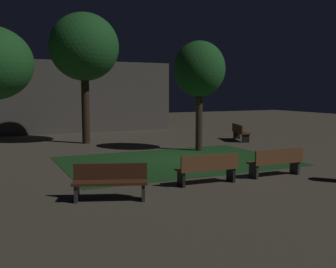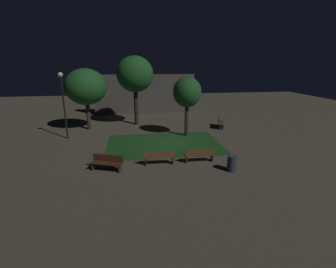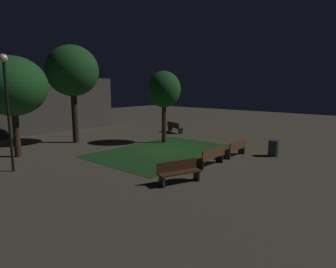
{
  "view_description": "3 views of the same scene",
  "coord_description": "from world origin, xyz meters",
  "px_view_note": "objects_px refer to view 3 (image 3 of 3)",
  "views": [
    {
      "loc": [
        -6.92,
        -13.43,
        2.66
      ],
      "look_at": [
        -0.4,
        0.5,
        0.96
      ],
      "focal_mm": 42.05,
      "sensor_mm": 36.0,
      "label": 1
    },
    {
      "loc": [
        -2.75,
        -17.5,
        5.86
      ],
      "look_at": [
        -0.15,
        -0.26,
        0.78
      ],
      "focal_mm": 26.3,
      "sensor_mm": 36.0,
      "label": 2
    },
    {
      "loc": [
        -12.77,
        -11.18,
        3.79
      ],
      "look_at": [
        0.53,
        0.34,
        0.87
      ],
      "focal_mm": 30.62,
      "sensor_mm": 36.0,
      "label": 3
    }
  ],
  "objects_px": {
    "tree_back_right": "(12,86)",
    "lamp_post_near_wall": "(7,95)",
    "bench_by_lamp": "(212,156)",
    "trash_bin": "(273,148)",
    "tree_left_canopy": "(164,90)",
    "bench_front_left": "(236,148)",
    "tree_near_wall": "(72,71)",
    "bench_path_side": "(174,127)",
    "bench_lawn_edge": "(179,171)"
  },
  "relations": [
    {
      "from": "tree_near_wall",
      "to": "trash_bin",
      "type": "height_order",
      "value": "tree_near_wall"
    },
    {
      "from": "bench_path_side",
      "to": "trash_bin",
      "type": "relative_size",
      "value": 2.09
    },
    {
      "from": "bench_front_left",
      "to": "bench_by_lamp",
      "type": "bearing_deg",
      "value": 180.0
    },
    {
      "from": "bench_by_lamp",
      "to": "bench_front_left",
      "type": "distance_m",
      "value": 2.47
    },
    {
      "from": "bench_front_left",
      "to": "tree_back_right",
      "type": "bearing_deg",
      "value": 131.07
    },
    {
      "from": "tree_left_canopy",
      "to": "tree_back_right",
      "type": "distance_m",
      "value": 8.92
    },
    {
      "from": "tree_near_wall",
      "to": "tree_left_canopy",
      "type": "bearing_deg",
      "value": -49.06
    },
    {
      "from": "tree_back_right",
      "to": "tree_near_wall",
      "type": "bearing_deg",
      "value": 16.25
    },
    {
      "from": "tree_left_canopy",
      "to": "trash_bin",
      "type": "distance_m",
      "value": 7.9
    },
    {
      "from": "trash_bin",
      "to": "bench_front_left",
      "type": "bearing_deg",
      "value": 133.86
    },
    {
      "from": "tree_left_canopy",
      "to": "tree_back_right",
      "type": "height_order",
      "value": "tree_back_right"
    },
    {
      "from": "bench_path_side",
      "to": "tree_left_canopy",
      "type": "relative_size",
      "value": 0.39
    },
    {
      "from": "tree_back_right",
      "to": "lamp_post_near_wall",
      "type": "distance_m",
      "value": 3.01
    },
    {
      "from": "bench_lawn_edge",
      "to": "tree_back_right",
      "type": "bearing_deg",
      "value": 104.28
    },
    {
      "from": "bench_by_lamp",
      "to": "tree_back_right",
      "type": "relative_size",
      "value": 0.34
    },
    {
      "from": "bench_front_left",
      "to": "tree_left_canopy",
      "type": "distance_m",
      "value": 6.47
    },
    {
      "from": "tree_near_wall",
      "to": "lamp_post_near_wall",
      "type": "height_order",
      "value": "tree_near_wall"
    },
    {
      "from": "bench_path_side",
      "to": "tree_near_wall",
      "type": "xyz_separation_m",
      "value": [
        -7.69,
        2.43,
        4.3
      ]
    },
    {
      "from": "lamp_post_near_wall",
      "to": "trash_bin",
      "type": "xyz_separation_m",
      "value": [
        10.57,
        -7.8,
        -3.0
      ]
    },
    {
      "from": "bench_lawn_edge",
      "to": "tree_left_canopy",
      "type": "distance_m",
      "value": 8.99
    },
    {
      "from": "bench_by_lamp",
      "to": "tree_left_canopy",
      "type": "bearing_deg",
      "value": 62.8
    },
    {
      "from": "tree_near_wall",
      "to": "tree_back_right",
      "type": "distance_m",
      "value": 4.6
    },
    {
      "from": "bench_front_left",
      "to": "bench_path_side",
      "type": "relative_size",
      "value": 0.97
    },
    {
      "from": "bench_lawn_edge",
      "to": "lamp_post_near_wall",
      "type": "height_order",
      "value": "lamp_post_near_wall"
    },
    {
      "from": "lamp_post_near_wall",
      "to": "tree_back_right",
      "type": "bearing_deg",
      "value": 64.48
    },
    {
      "from": "bench_by_lamp",
      "to": "tree_left_canopy",
      "type": "relative_size",
      "value": 0.38
    },
    {
      "from": "bench_lawn_edge",
      "to": "tree_near_wall",
      "type": "relative_size",
      "value": 0.29
    },
    {
      "from": "bench_by_lamp",
      "to": "lamp_post_near_wall",
      "type": "xyz_separation_m",
      "value": [
        -6.65,
        6.29,
        2.97
      ]
    },
    {
      "from": "bench_front_left",
      "to": "trash_bin",
      "type": "distance_m",
      "value": 2.09
    },
    {
      "from": "bench_front_left",
      "to": "bench_path_side",
      "type": "xyz_separation_m",
      "value": [
        4.17,
        7.82,
        0.0
      ]
    },
    {
      "from": "bench_by_lamp",
      "to": "trash_bin",
      "type": "distance_m",
      "value": 4.2
    },
    {
      "from": "bench_path_side",
      "to": "bench_lawn_edge",
      "type": "height_order",
      "value": "same"
    },
    {
      "from": "tree_back_right",
      "to": "bench_by_lamp",
      "type": "bearing_deg",
      "value": -59.18
    },
    {
      "from": "tree_near_wall",
      "to": "tree_left_canopy",
      "type": "distance_m",
      "value": 6.17
    },
    {
      "from": "tree_near_wall",
      "to": "tree_left_canopy",
      "type": "height_order",
      "value": "tree_near_wall"
    },
    {
      "from": "tree_left_canopy",
      "to": "trash_bin",
      "type": "height_order",
      "value": "tree_left_canopy"
    },
    {
      "from": "bench_lawn_edge",
      "to": "bench_by_lamp",
      "type": "bearing_deg",
      "value": 7.1
    },
    {
      "from": "bench_by_lamp",
      "to": "tree_near_wall",
      "type": "relative_size",
      "value": 0.28
    },
    {
      "from": "bench_lawn_edge",
      "to": "trash_bin",
      "type": "relative_size",
      "value": 2.09
    },
    {
      "from": "tree_near_wall",
      "to": "lamp_post_near_wall",
      "type": "relative_size",
      "value": 1.26
    },
    {
      "from": "bench_lawn_edge",
      "to": "tree_back_right",
      "type": "xyz_separation_m",
      "value": [
        -2.38,
        9.36,
        3.32
      ]
    },
    {
      "from": "bench_path_side",
      "to": "tree_left_canopy",
      "type": "height_order",
      "value": "tree_left_canopy"
    },
    {
      "from": "bench_lawn_edge",
      "to": "tree_back_right",
      "type": "relative_size",
      "value": 0.34
    },
    {
      "from": "lamp_post_near_wall",
      "to": "bench_lawn_edge",
      "type": "bearing_deg",
      "value": -61.14
    },
    {
      "from": "bench_front_left",
      "to": "tree_near_wall",
      "type": "bearing_deg",
      "value": 108.97
    },
    {
      "from": "bench_path_side",
      "to": "tree_near_wall",
      "type": "height_order",
      "value": "tree_near_wall"
    },
    {
      "from": "bench_by_lamp",
      "to": "trash_bin",
      "type": "height_order",
      "value": "trash_bin"
    },
    {
      "from": "bench_path_side",
      "to": "tree_back_right",
      "type": "relative_size",
      "value": 0.34
    },
    {
      "from": "bench_path_side",
      "to": "trash_bin",
      "type": "distance_m",
      "value": 9.71
    },
    {
      "from": "bench_by_lamp",
      "to": "lamp_post_near_wall",
      "type": "relative_size",
      "value": 0.35
    }
  ]
}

